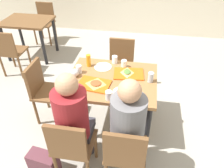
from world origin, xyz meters
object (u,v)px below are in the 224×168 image
object	(u,v)px
tray_red_near	(94,84)
condiment_bottle	(89,61)
plastic_cup_d	(124,64)
plastic_cup_b	(109,95)
pizza_slice_a	(96,83)
main_table	(112,86)
paper_plate_near_edge	(123,92)
chair_left_end	(44,88)
tray_red_far	(129,74)
chair_near_left	(72,145)
pizza_slice_b	(127,72)
paper_plate_center	(103,67)
handbag	(44,163)
background_chair_far	(45,20)
chair_near_right	(125,153)
foil_bundle	(75,73)
chair_far_side	(121,62)
person_in_brown_jacket	(128,124)
person_in_red	(73,117)
plastic_cup_c	(79,69)
plastic_cup_a	(115,60)
background_table	(28,27)
background_chair_near	(10,50)
soda_can	(151,77)

from	to	relation	value
tray_red_near	condiment_bottle	bearing A→B (deg)	112.10
plastic_cup_d	plastic_cup_b	bearing A→B (deg)	-96.94
pizza_slice_a	condiment_bottle	size ratio (longest dim) A/B	1.15
main_table	paper_plate_near_edge	distance (m)	0.31
chair_left_end	tray_red_far	distance (m)	1.13
tray_red_near	paper_plate_near_edge	size ratio (longest dim) A/B	1.64
chair_near_left	condiment_bottle	distance (m)	1.11
chair_left_end	pizza_slice_b	size ratio (longest dim) A/B	4.70
paper_plate_center	chair_left_end	bearing A→B (deg)	-162.44
handbag	background_chair_far	xyz separation A→B (m)	(-1.31, 3.21, 0.36)
tray_red_near	pizza_slice_a	size ratio (longest dim) A/B	1.96
chair_near_right	foil_bundle	world-z (taller)	foil_bundle
chair_far_side	pizza_slice_b	bearing A→B (deg)	-76.37
plastic_cup_d	person_in_brown_jacket	bearing A→B (deg)	-80.62
person_in_red	tray_red_near	xyz separation A→B (m)	(0.08, 0.53, 0.02)
chair_left_end	pizza_slice_b	distance (m)	1.12
paper_plate_near_edge	plastic_cup_c	world-z (taller)	plastic_cup_c
foil_bundle	plastic_cup_b	bearing A→B (deg)	-36.12
plastic_cup_c	plastic_cup_a	bearing A→B (deg)	37.46
chair_left_end	background_table	world-z (taller)	chair_left_end
background_chair_far	condiment_bottle	bearing A→B (deg)	-53.48
person_in_brown_jacket	background_chair_near	size ratio (longest dim) A/B	1.48
chair_left_end	plastic_cup_a	bearing A→B (deg)	22.59
paper_plate_near_edge	pizza_slice_b	bearing A→B (deg)	89.12
chair_near_left	person_in_red	distance (m)	0.28
paper_plate_center	plastic_cup_b	world-z (taller)	plastic_cup_b
plastic_cup_b	handbag	bearing A→B (deg)	-144.01
paper_plate_near_edge	plastic_cup_a	distance (m)	0.64
condiment_bottle	background_chair_far	distance (m)	2.68
pizza_slice_b	soda_can	size ratio (longest dim) A/B	1.49
plastic_cup_d	background_chair_far	world-z (taller)	plastic_cup_d
chair_near_left	plastic_cup_b	world-z (taller)	plastic_cup_b
plastic_cup_b	handbag	distance (m)	1.03
plastic_cup_a	handbag	distance (m)	1.49
tray_red_near	soda_can	world-z (taller)	soda_can
pizza_slice_b	background_chair_near	world-z (taller)	background_chair_near
tray_red_near	chair_far_side	bearing A→B (deg)	79.20
condiment_bottle	background_chair_near	world-z (taller)	condiment_bottle
plastic_cup_b	soda_can	size ratio (longest dim) A/B	0.82
chair_left_end	plastic_cup_c	size ratio (longest dim) A/B	8.55
chair_far_side	plastic_cup_a	world-z (taller)	plastic_cup_a
pizza_slice_b	background_chair_far	xyz separation A→B (m)	(-2.09, 2.23, -0.28)
handbag	tray_red_far	bearing A→B (deg)	50.34
chair_far_side	soda_can	distance (m)	0.97
person_in_brown_jacket	plastic_cup_a	xyz separation A→B (m)	(-0.29, 1.04, 0.06)
plastic_cup_c	background_chair_near	distance (m)	1.75
person_in_brown_jacket	tray_red_far	world-z (taller)	person_in_brown_jacket
handbag	background_table	distance (m)	2.84
pizza_slice_a	paper_plate_near_edge	bearing A→B (deg)	-14.97
main_table	chair_left_end	size ratio (longest dim) A/B	1.23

